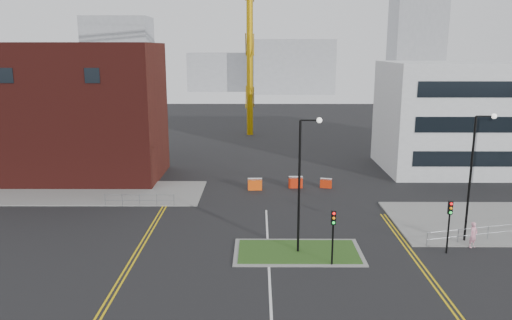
% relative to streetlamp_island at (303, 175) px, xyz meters
% --- Properties ---
extents(ground, '(200.00, 200.00, 0.00)m').
position_rel_streetlamp_island_xyz_m(ground, '(-2.22, -8.00, -5.41)').
color(ground, black).
rests_on(ground, ground).
extents(pavement_left, '(28.00, 8.00, 0.12)m').
position_rel_streetlamp_island_xyz_m(pavement_left, '(-22.22, 14.00, -5.35)').
color(pavement_left, slate).
rests_on(pavement_left, ground).
extents(island_kerb, '(8.60, 4.60, 0.08)m').
position_rel_streetlamp_island_xyz_m(island_kerb, '(-0.22, 0.00, -5.37)').
color(island_kerb, slate).
rests_on(island_kerb, ground).
extents(grass_island, '(8.00, 4.00, 0.12)m').
position_rel_streetlamp_island_xyz_m(grass_island, '(-0.22, 0.00, -5.35)').
color(grass_island, '#254416').
rests_on(grass_island, ground).
extents(brick_building, '(24.20, 10.07, 14.24)m').
position_rel_streetlamp_island_xyz_m(brick_building, '(-25.19, 20.00, 1.44)').
color(brick_building, '#4D1713').
rests_on(brick_building, ground).
extents(office_block, '(25.00, 12.20, 12.00)m').
position_rel_streetlamp_island_xyz_m(office_block, '(23.79, 23.97, 0.59)').
color(office_block, silver).
rests_on(office_block, ground).
extents(streetlamp_island, '(1.46, 0.36, 9.18)m').
position_rel_streetlamp_island_xyz_m(streetlamp_island, '(0.00, 0.00, 0.00)').
color(streetlamp_island, black).
rests_on(streetlamp_island, ground).
extents(streetlamp_right_near, '(1.46, 0.36, 9.18)m').
position_rel_streetlamp_island_xyz_m(streetlamp_right_near, '(12.00, 2.00, 0.00)').
color(streetlamp_right_near, black).
rests_on(streetlamp_right_near, ground).
extents(traffic_light_island, '(0.28, 0.33, 3.65)m').
position_rel_streetlamp_island_xyz_m(traffic_light_island, '(1.78, -2.02, -2.85)').
color(traffic_light_island, black).
rests_on(traffic_light_island, ground).
extents(traffic_light_right, '(0.28, 0.33, 3.65)m').
position_rel_streetlamp_island_xyz_m(traffic_light_right, '(9.78, -0.02, -2.85)').
color(traffic_light_right, black).
rests_on(traffic_light_right, ground).
extents(railing_left, '(6.05, 0.05, 1.10)m').
position_rel_streetlamp_island_xyz_m(railing_left, '(-13.22, 10.00, -4.67)').
color(railing_left, gray).
rests_on(railing_left, ground).
extents(centre_line, '(0.15, 30.00, 0.01)m').
position_rel_streetlamp_island_xyz_m(centre_line, '(-2.22, -6.00, -5.41)').
color(centre_line, silver).
rests_on(centre_line, ground).
extents(yellow_left_a, '(0.12, 24.00, 0.01)m').
position_rel_streetlamp_island_xyz_m(yellow_left_a, '(-11.22, 2.00, -5.41)').
color(yellow_left_a, gold).
rests_on(yellow_left_a, ground).
extents(yellow_left_b, '(0.12, 24.00, 0.01)m').
position_rel_streetlamp_island_xyz_m(yellow_left_b, '(-10.92, 2.00, -5.41)').
color(yellow_left_b, gold).
rests_on(yellow_left_b, ground).
extents(yellow_right_a, '(0.12, 20.00, 0.01)m').
position_rel_streetlamp_island_xyz_m(yellow_right_a, '(7.28, -2.00, -5.41)').
color(yellow_right_a, gold).
rests_on(yellow_right_a, ground).
extents(yellow_right_b, '(0.12, 20.00, 0.01)m').
position_rel_streetlamp_island_xyz_m(yellow_right_b, '(7.58, -2.00, -5.41)').
color(yellow_right_b, gold).
rests_on(yellow_right_b, ground).
extents(skyline_a, '(18.00, 12.00, 22.00)m').
position_rel_streetlamp_island_xyz_m(skyline_a, '(-42.22, 112.00, 5.59)').
color(skyline_a, gray).
rests_on(skyline_a, ground).
extents(skyline_b, '(24.00, 12.00, 16.00)m').
position_rel_streetlamp_island_xyz_m(skyline_b, '(7.78, 122.00, 2.59)').
color(skyline_b, gray).
rests_on(skyline_b, ground).
extents(skyline_c, '(14.00, 12.00, 28.00)m').
position_rel_streetlamp_island_xyz_m(skyline_c, '(42.78, 117.00, 8.59)').
color(skyline_c, gray).
rests_on(skyline_c, ground).
extents(skyline_d, '(30.00, 12.00, 12.00)m').
position_rel_streetlamp_island_xyz_m(skyline_d, '(-10.22, 132.00, 0.59)').
color(skyline_d, gray).
rests_on(skyline_d, ground).
extents(pedestrian, '(0.79, 0.70, 1.81)m').
position_rel_streetlamp_island_xyz_m(pedestrian, '(11.94, 1.00, -4.51)').
color(pedestrian, pink).
rests_on(pedestrian, ground).
extents(barrier_left, '(1.38, 0.51, 1.15)m').
position_rel_streetlamp_island_xyz_m(barrier_left, '(-3.22, 15.24, -4.79)').
color(barrier_left, '#F9520D').
rests_on(barrier_left, ground).
extents(barrier_mid, '(1.38, 0.51, 1.15)m').
position_rel_streetlamp_island_xyz_m(barrier_mid, '(0.78, 16.00, -4.79)').
color(barrier_mid, red).
rests_on(barrier_mid, ground).
extents(barrier_right, '(1.18, 0.62, 0.95)m').
position_rel_streetlamp_island_xyz_m(barrier_right, '(3.78, 16.00, -4.90)').
color(barrier_right, red).
rests_on(barrier_right, ground).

